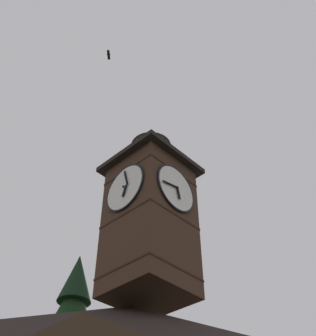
{
  "coord_description": "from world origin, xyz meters",
  "views": [
    {
      "loc": [
        9.58,
        10.83,
        1.56
      ],
      "look_at": [
        -1.83,
        -0.07,
        15.49
      ],
      "focal_mm": 45.47,
      "sensor_mm": 36.0,
      "label": 1
    }
  ],
  "objects": [
    {
      "name": "flying_bird_high",
      "position": [
        1.16,
        -1.28,
        23.3
      ],
      "size": [
        0.56,
        0.55,
        0.12
      ],
      "color": "black"
    },
    {
      "name": "clock_tower",
      "position": [
        -1.75,
        -0.5,
        12.9
      ],
      "size": [
        3.86,
        3.86,
        9.61
      ],
      "color": "#422B1E",
      "rests_on": "building_main"
    }
  ]
}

